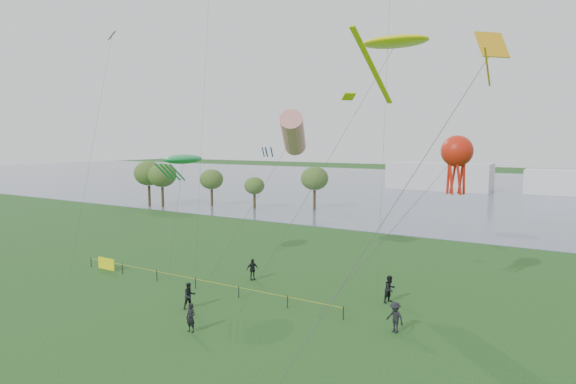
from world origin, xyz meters
The scene contains 15 objects.
lake centered at (0.00, 100.00, 0.02)m, with size 400.00×120.00×0.08m, color slate.
pavilion_left centered at (-12.00, 95.00, 3.00)m, with size 22.00×8.00×6.00m, color silver.
pavilion_right centered at (14.00, 98.00, 2.50)m, with size 18.00×7.00×5.00m, color white.
trees centered at (-37.78, 46.58, 4.99)m, with size 30.51×14.88×7.53m.
fence centered at (-15.67, 12.52, 0.55)m, with size 24.07×0.07×1.05m.
spectator_a centered at (-7.00, 9.12, 0.87)m, with size 0.84×0.66×1.73m, color black.
spectator_b centered at (5.80, 12.24, 0.90)m, with size 1.16×0.67×1.79m, color black.
spectator_c centered at (-7.24, 16.57, 0.85)m, with size 0.99×0.41×1.69m, color black.
spectator_f centered at (-4.27, 6.26, 0.84)m, with size 0.61×0.40×1.68m, color black.
spectator_g centered at (3.83, 17.06, 0.93)m, with size 0.90×0.70×1.86m, color black.
kite_stingray centered at (2.47, 20.70, 17.97)m, with size 8.82×11.97×18.45m.
kite_windsock centered at (-6.58, 21.76, 11.58)m, with size 6.31×8.34×13.55m.
kite_creature centered at (-14.51, 16.72, 9.35)m, with size 2.52×5.55×9.79m.
kite_octopus centered at (7.35, 19.60, 10.17)m, with size 7.58×8.49×11.32m.
kite_delta centered at (10.71, 7.07, 13.93)m, with size 6.78×11.34×15.41m.
Camera 1 is at (14.27, -13.68, 10.98)m, focal length 30.00 mm.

